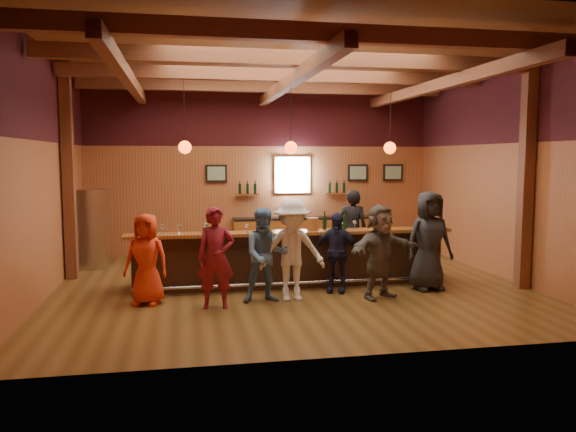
{
  "coord_description": "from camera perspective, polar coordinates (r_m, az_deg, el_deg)",
  "views": [
    {
      "loc": [
        -2.05,
        -10.63,
        2.52
      ],
      "look_at": [
        0.0,
        0.3,
        1.35
      ],
      "focal_mm": 35.0,
      "sensor_mm": 36.0,
      "label": 1
    }
  ],
  "objects": [
    {
      "name": "customer_denim",
      "position": [
        9.76,
        -2.29,
        -4.0
      ],
      "size": [
        0.81,
        0.64,
        1.65
      ],
      "primitive_type": "imported",
      "rotation": [
        0.0,
        0.0,
        0.02
      ],
      "color": "#537BA6",
      "rests_on": "ground"
    },
    {
      "name": "glass_b",
      "position": [
        10.59,
        -10.96,
        -1.07
      ],
      "size": [
        0.08,
        0.08,
        0.18
      ],
      "color": "silver",
      "rests_on": "bar_counter"
    },
    {
      "name": "pendant_lights",
      "position": [
        10.82,
        0.29,
        7.0
      ],
      "size": [
        4.24,
        0.24,
        1.37
      ],
      "color": "black",
      "rests_on": "room"
    },
    {
      "name": "customer_white",
      "position": [
        9.86,
        0.42,
        -3.49
      ],
      "size": [
        1.17,
        0.69,
        1.79
      ],
      "primitive_type": "imported",
      "rotation": [
        0.0,
        0.0,
        -0.02
      ],
      "color": "silver",
      "rests_on": "ground"
    },
    {
      "name": "bottle_b",
      "position": [
        11.08,
        5.81,
        -0.6
      ],
      "size": [
        0.08,
        0.08,
        0.36
      ],
      "color": "black",
      "rests_on": "bar_counter"
    },
    {
      "name": "glass_f",
      "position": [
        10.92,
        5.41,
        -0.73
      ],
      "size": [
        0.08,
        0.08,
        0.19
      ],
      "color": "silver",
      "rests_on": "bar_counter"
    },
    {
      "name": "bottle_a",
      "position": [
        10.98,
        3.75,
        -0.65
      ],
      "size": [
        0.08,
        0.08,
        0.36
      ],
      "color": "black",
      "rests_on": "bar_counter"
    },
    {
      "name": "room",
      "position": [
        10.9,
        0.24,
        9.65
      ],
      "size": [
        9.04,
        9.0,
        4.52
      ],
      "color": "brown",
      "rests_on": "ground"
    },
    {
      "name": "glass_e",
      "position": [
        10.61,
        -2.31,
        -1.01
      ],
      "size": [
        0.07,
        0.07,
        0.16
      ],
      "color": "silver",
      "rests_on": "bar_counter"
    },
    {
      "name": "bartender",
      "position": [
        12.5,
        6.56,
        -1.45
      ],
      "size": [
        0.77,
        0.63,
        1.81
      ],
      "primitive_type": "imported",
      "rotation": [
        0.0,
        0.0,
        2.79
      ],
      "color": "black",
      "rests_on": "ground"
    },
    {
      "name": "glass_g",
      "position": [
        11.07,
        6.8,
        -0.7
      ],
      "size": [
        0.08,
        0.08,
        0.18
      ],
      "color": "silver",
      "rests_on": "bar_counter"
    },
    {
      "name": "glass_c",
      "position": [
        10.52,
        -8.36,
        -0.98
      ],
      "size": [
        0.09,
        0.09,
        0.2
      ],
      "color": "silver",
      "rests_on": "bar_counter"
    },
    {
      "name": "back_bar_cabinet",
      "position": [
        14.85,
        2.12,
        -1.91
      ],
      "size": [
        4.0,
        0.52,
        0.95
      ],
      "color": "brown",
      "rests_on": "ground"
    },
    {
      "name": "glass_h",
      "position": [
        11.19,
        9.88,
        -0.72
      ],
      "size": [
        0.07,
        0.07,
        0.16
      ],
      "color": "silver",
      "rests_on": "bar_counter"
    },
    {
      "name": "glass_a",
      "position": [
        10.56,
        -12.61,
        -1.09
      ],
      "size": [
        0.08,
        0.08,
        0.18
      ],
      "color": "silver",
      "rests_on": "bar_counter"
    },
    {
      "name": "framed_pictures",
      "position": [
        15.04,
        3.71,
        4.39
      ],
      "size": [
        5.35,
        0.05,
        0.45
      ],
      "color": "black",
      "rests_on": "room"
    },
    {
      "name": "customer_brown",
      "position": [
        10.15,
        9.34,
        -3.56
      ],
      "size": [
        1.63,
        1.12,
        1.69
      ],
      "primitive_type": "imported",
      "rotation": [
        0.0,
        0.0,
        0.43
      ],
      "color": "#594F47",
      "rests_on": "ground"
    },
    {
      "name": "customer_dark",
      "position": [
        10.96,
        14.12,
        -2.46
      ],
      "size": [
        0.97,
        0.67,
        1.88
      ],
      "primitive_type": "imported",
      "rotation": [
        0.0,
        0.0,
        0.08
      ],
      "color": "black",
      "rests_on": "ground"
    },
    {
      "name": "glass_d",
      "position": [
        10.58,
        -4.22,
        -1.04
      ],
      "size": [
        0.07,
        0.07,
        0.16
      ],
      "color": "silver",
      "rests_on": "bar_counter"
    },
    {
      "name": "stainless_fridge",
      "position": [
        13.48,
        -19.29,
        -1.23
      ],
      "size": [
        0.7,
        0.7,
        1.8
      ],
      "primitive_type": "cube",
      "color": "silver",
      "rests_on": "ground"
    },
    {
      "name": "ice_bucket",
      "position": [
        10.84,
        2.53,
        -0.82
      ],
      "size": [
        0.22,
        0.22,
        0.24
      ],
      "primitive_type": "cylinder",
      "color": "brown",
      "rests_on": "bar_counter"
    },
    {
      "name": "window",
      "position": [
        14.86,
        0.45,
        4.19
      ],
      "size": [
        0.95,
        0.09,
        0.95
      ],
      "color": "silver",
      "rests_on": "room"
    },
    {
      "name": "customer_redvest",
      "position": [
        9.44,
        -7.34,
        -4.21
      ],
      "size": [
        0.65,
        0.46,
        1.71
      ],
      "primitive_type": "imported",
      "rotation": [
        0.0,
        0.0,
        -0.08
      ],
      "color": "maroon",
      "rests_on": "ground"
    },
    {
      "name": "customer_orange",
      "position": [
        9.91,
        -14.19,
        -4.27
      ],
      "size": [
        0.88,
        0.71,
        1.57
      ],
      "primitive_type": "imported",
      "rotation": [
        0.0,
        0.0,
        -0.31
      ],
      "color": "red",
      "rests_on": "ground"
    },
    {
      "name": "wine_shelves",
      "position": [
        14.81,
        0.49,
        2.52
      ],
      "size": [
        3.0,
        0.18,
        0.3
      ],
      "color": "brown",
      "rests_on": "room"
    },
    {
      "name": "customer_navy",
      "position": [
        10.5,
        4.92,
        -3.72
      ],
      "size": [
        0.95,
        0.71,
        1.5
      ],
      "primitive_type": "imported",
      "rotation": [
        0.0,
        0.0,
        -0.45
      ],
      "color": "#1A1C35",
      "rests_on": "ground"
    },
    {
      "name": "bar_counter",
      "position": [
        11.15,
        0.23,
        -4.31
      ],
      "size": [
        6.3,
        1.07,
        1.11
      ],
      "color": "black",
      "rests_on": "ground"
    }
  ]
}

